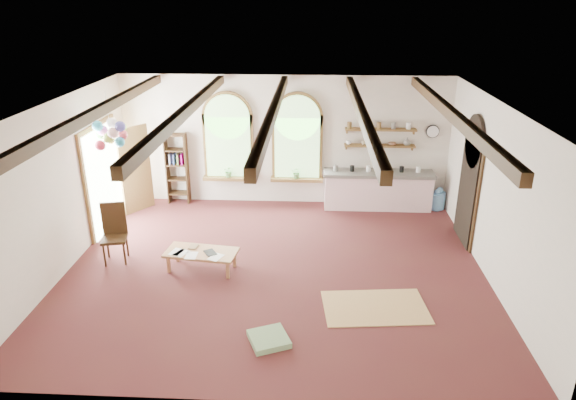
# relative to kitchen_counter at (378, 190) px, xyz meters

# --- Properties ---
(floor) EXTENTS (8.00, 8.00, 0.00)m
(floor) POSITION_rel_kitchen_counter_xyz_m (-2.30, -3.20, -0.48)
(floor) COLOR #4F2220
(floor) RESTS_ON ground
(ceiling_beams) EXTENTS (6.20, 6.80, 0.18)m
(ceiling_beams) POSITION_rel_kitchen_counter_xyz_m (-2.30, -3.20, 2.62)
(ceiling_beams) COLOR #3C2413
(ceiling_beams) RESTS_ON ceiling
(window_left) EXTENTS (1.30, 0.28, 2.20)m
(window_left) POSITION_rel_kitchen_counter_xyz_m (-3.70, 0.23, 1.16)
(window_left) COLOR brown
(window_left) RESTS_ON floor
(window_right) EXTENTS (1.30, 0.28, 2.20)m
(window_right) POSITION_rel_kitchen_counter_xyz_m (-2.00, 0.23, 1.16)
(window_right) COLOR brown
(window_right) RESTS_ON floor
(left_doorway) EXTENTS (0.10, 1.90, 2.50)m
(left_doorway) POSITION_rel_kitchen_counter_xyz_m (-6.25, -1.40, 0.67)
(left_doorway) COLOR brown
(left_doorway) RESTS_ON floor
(right_doorway) EXTENTS (0.10, 1.30, 2.40)m
(right_doorway) POSITION_rel_kitchen_counter_xyz_m (1.65, -1.70, 0.62)
(right_doorway) COLOR black
(right_doorway) RESTS_ON floor
(kitchen_counter) EXTENTS (2.68, 0.62, 0.94)m
(kitchen_counter) POSITION_rel_kitchen_counter_xyz_m (0.00, 0.00, 0.00)
(kitchen_counter) COLOR white
(kitchen_counter) RESTS_ON floor
(wall_shelf_lower) EXTENTS (1.70, 0.24, 0.04)m
(wall_shelf_lower) POSITION_rel_kitchen_counter_xyz_m (0.00, 0.18, 1.07)
(wall_shelf_lower) COLOR brown
(wall_shelf_lower) RESTS_ON wall_back
(wall_shelf_upper) EXTENTS (1.70, 0.24, 0.04)m
(wall_shelf_upper) POSITION_rel_kitchen_counter_xyz_m (0.00, 0.18, 1.47)
(wall_shelf_upper) COLOR brown
(wall_shelf_upper) RESTS_ON wall_back
(wall_clock) EXTENTS (0.32, 0.04, 0.32)m
(wall_clock) POSITION_rel_kitchen_counter_xyz_m (1.25, 0.25, 1.42)
(wall_clock) COLOR black
(wall_clock) RESTS_ON wall_back
(bookshelf) EXTENTS (0.53, 0.32, 1.80)m
(bookshelf) POSITION_rel_kitchen_counter_xyz_m (-5.00, 0.12, 0.42)
(bookshelf) COLOR #3C2413
(bookshelf) RESTS_ON floor
(coffee_table) EXTENTS (1.44, 0.81, 0.39)m
(coffee_table) POSITION_rel_kitchen_counter_xyz_m (-3.71, -3.29, -0.13)
(coffee_table) COLOR #B28251
(coffee_table) RESTS_ON floor
(side_chair) EXTENTS (0.55, 0.55, 1.18)m
(side_chair) POSITION_rel_kitchen_counter_xyz_m (-5.49, -3.02, -0.13)
(side_chair) COLOR #3C2413
(side_chair) RESTS_ON floor
(floor_mat) EXTENTS (1.84, 1.24, 0.02)m
(floor_mat) POSITION_rel_kitchen_counter_xyz_m (-0.50, -4.44, -0.47)
(floor_mat) COLOR tan
(floor_mat) RESTS_ON floor
(floor_cushion) EXTENTS (0.73, 0.73, 0.10)m
(floor_cushion) POSITION_rel_kitchen_counter_xyz_m (-2.23, -5.44, -0.43)
(floor_cushion) COLOR gray
(floor_cushion) RESTS_ON floor
(water_jug_a) EXTENTS (0.27, 0.27, 0.53)m
(water_jug_a) POSITION_rel_kitchen_counter_xyz_m (1.45, -0.05, -0.25)
(water_jug_a) COLOR #619CD0
(water_jug_a) RESTS_ON floor
(water_jug_b) EXTENTS (0.29, 0.29, 0.57)m
(water_jug_b) POSITION_rel_kitchen_counter_xyz_m (1.52, 0.00, -0.23)
(water_jug_b) COLOR #619CD0
(water_jug_b) RESTS_ON floor
(balloon_cluster) EXTENTS (0.75, 0.75, 1.14)m
(balloon_cluster) POSITION_rel_kitchen_counter_xyz_m (-5.70, -2.02, 1.87)
(balloon_cluster) COLOR white
(balloon_cluster) RESTS_ON floor
(table_book) EXTENTS (0.19, 0.25, 0.02)m
(table_book) POSITION_rel_kitchen_counter_xyz_m (-3.98, -3.11, -0.08)
(table_book) COLOR olive
(table_book) RESTS_ON coffee_table
(tablet) EXTENTS (0.30, 0.33, 0.01)m
(tablet) POSITION_rel_kitchen_counter_xyz_m (-3.53, -3.34, -0.08)
(tablet) COLOR black
(tablet) RESTS_ON coffee_table
(potted_plant_left) EXTENTS (0.27, 0.23, 0.30)m
(potted_plant_left) POSITION_rel_kitchen_counter_xyz_m (-3.70, 0.12, 0.37)
(potted_plant_left) COLOR #598C4C
(potted_plant_left) RESTS_ON window_left
(potted_plant_right) EXTENTS (0.27, 0.23, 0.30)m
(potted_plant_right) POSITION_rel_kitchen_counter_xyz_m (-2.00, 0.12, 0.37)
(potted_plant_right) COLOR #598C4C
(potted_plant_right) RESTS_ON window_right
(shelf_cup_a) EXTENTS (0.12, 0.10, 0.10)m
(shelf_cup_a) POSITION_rel_kitchen_counter_xyz_m (-0.75, 0.18, 1.14)
(shelf_cup_a) COLOR white
(shelf_cup_a) RESTS_ON wall_shelf_lower
(shelf_cup_b) EXTENTS (0.10, 0.10, 0.09)m
(shelf_cup_b) POSITION_rel_kitchen_counter_xyz_m (-0.40, 0.18, 1.14)
(shelf_cup_b) COLOR beige
(shelf_cup_b) RESTS_ON wall_shelf_lower
(shelf_bowl_a) EXTENTS (0.22, 0.22, 0.05)m
(shelf_bowl_a) POSITION_rel_kitchen_counter_xyz_m (-0.05, 0.18, 1.12)
(shelf_bowl_a) COLOR beige
(shelf_bowl_a) RESTS_ON wall_shelf_lower
(shelf_bowl_b) EXTENTS (0.20, 0.20, 0.06)m
(shelf_bowl_b) POSITION_rel_kitchen_counter_xyz_m (0.30, 0.18, 1.12)
(shelf_bowl_b) COLOR #8C664C
(shelf_bowl_b) RESTS_ON wall_shelf_lower
(shelf_vase) EXTENTS (0.18, 0.18, 0.19)m
(shelf_vase) POSITION_rel_kitchen_counter_xyz_m (0.65, 0.18, 1.19)
(shelf_vase) COLOR slate
(shelf_vase) RESTS_ON wall_shelf_lower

